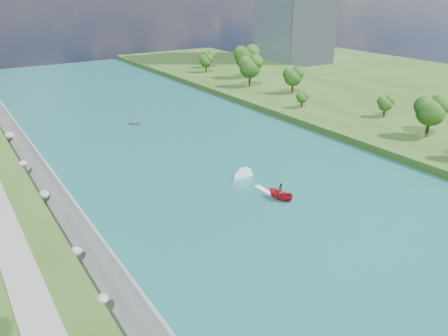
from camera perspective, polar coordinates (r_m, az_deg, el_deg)
ground at (r=57.46m, az=9.75°, el=-6.69°), size 260.00×260.00×0.00m
river_water at (r=71.66m, az=-1.03°, el=-0.13°), size 55.00×240.00×0.10m
berm_east at (r=104.97m, az=22.60°, el=6.01°), size 44.00×240.00×1.50m
riprap_bank at (r=62.03m, az=-21.50°, el=-3.86°), size 4.37×236.00×4.16m
trees_east at (r=111.11m, az=10.96°, el=11.05°), size 17.74×140.61×11.67m
motorboat at (r=62.94m, az=6.38°, el=-2.97°), size 3.60×18.84×2.18m
raft at (r=96.77m, az=-11.62°, el=5.82°), size 3.20×3.39×1.65m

